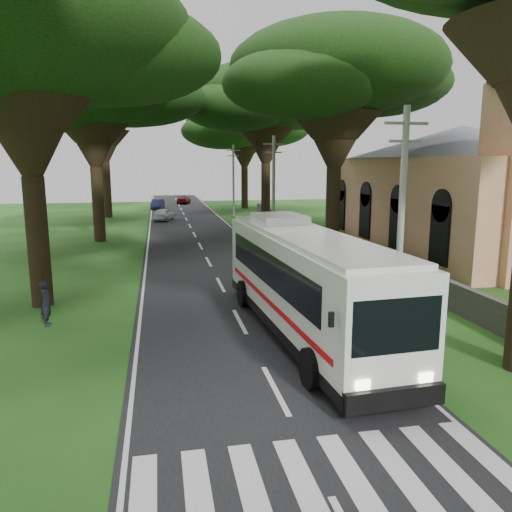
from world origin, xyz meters
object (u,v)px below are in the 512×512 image
(church, at_px, (460,179))
(pole_far, at_px, (233,179))
(distant_car_c, at_px, (184,200))
(coach_bus, at_px, (304,280))
(pedestrian, at_px, (46,303))
(distant_car_b, at_px, (158,204))
(pole_near, at_px, (401,217))
(pole_mid, at_px, (274,188))
(distant_car_a, at_px, (164,214))

(church, bearing_deg, pole_far, 116.82)
(distant_car_c, bearing_deg, pole_far, 116.73)
(coach_bus, relative_size, pedestrian, 7.21)
(distant_car_b, bearing_deg, pole_far, -42.83)
(pole_near, xyz_separation_m, pedestrian, (-12.71, 3.02, -3.30))
(coach_bus, bearing_deg, pole_mid, 76.67)
(pole_mid, height_order, distant_car_c, pole_mid)
(coach_bus, distance_m, distant_car_c, 58.74)
(pole_near, distance_m, distant_car_b, 51.65)
(coach_bus, relative_size, distant_car_b, 3.28)
(pole_far, bearing_deg, coach_bus, -94.97)
(pole_near, xyz_separation_m, pole_far, (0.00, 40.00, 0.00))
(pedestrian, bearing_deg, distant_car_b, -8.96)
(coach_bus, bearing_deg, distant_car_b, 92.30)
(church, relative_size, pole_far, 3.00)
(distant_car_a, bearing_deg, coach_bus, 114.36)
(pole_mid, relative_size, distant_car_b, 2.07)
(church, distance_m, distant_car_c, 46.85)
(pole_far, bearing_deg, distant_car_a, -160.47)
(coach_bus, xyz_separation_m, distant_car_a, (-4.47, 36.94, -1.30))
(coach_bus, relative_size, distant_car_a, 3.27)
(pedestrian, bearing_deg, distant_car_a, -11.90)
(coach_bus, bearing_deg, pole_far, 81.63)
(church, height_order, coach_bus, church)
(pole_near, bearing_deg, distant_car_a, 102.03)
(pole_far, xyz_separation_m, distant_car_c, (-4.70, 18.96, -3.57))
(pedestrian, bearing_deg, pole_mid, -40.73)
(church, xyz_separation_m, distant_car_b, (-20.86, 35.28, -4.24))
(distant_car_b, relative_size, pedestrian, 2.20)
(pedestrian, bearing_deg, pole_far, -22.89)
(pole_far, distance_m, coach_bus, 39.96)
(pole_near, bearing_deg, distant_car_b, 99.49)
(church, bearing_deg, distant_car_c, 111.46)
(pole_mid, relative_size, distant_car_c, 2.00)
(pole_far, relative_size, distant_car_b, 2.07)
(pole_mid, xyz_separation_m, pole_far, (0.00, 20.00, 0.00))
(pole_near, distance_m, coach_bus, 4.10)
(church, relative_size, distant_car_c, 5.99)
(pole_far, distance_m, distant_car_c, 19.86)
(pole_mid, xyz_separation_m, distant_car_a, (-7.92, 17.19, -3.49))
(distant_car_c, bearing_deg, church, 124.27)
(pole_mid, relative_size, coach_bus, 0.63)
(distant_car_c, distance_m, pedestrian, 56.52)
(coach_bus, height_order, distant_car_a, coach_bus)
(pole_near, distance_m, pole_far, 40.00)
(distant_car_a, xyz_separation_m, distant_car_c, (3.22, 21.77, -0.08))
(church, xyz_separation_m, pole_far, (-12.36, 24.45, -0.73))
(pedestrian, bearing_deg, coach_bus, -110.59)
(pole_near, height_order, distant_car_b, pole_near)
(distant_car_a, height_order, distant_car_c, distant_car_a)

